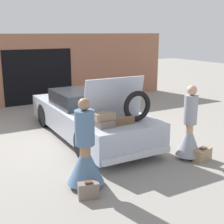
% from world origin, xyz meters
% --- Properties ---
extents(ground_plane, '(40.00, 40.00, 0.00)m').
position_xyz_m(ground_plane, '(0.00, 0.00, 0.00)').
color(ground_plane, gray).
extents(garage_wall_back, '(12.00, 0.14, 2.80)m').
position_xyz_m(garage_wall_back, '(0.00, 4.80, 1.39)').
color(garage_wall_back, '#9E664C').
rests_on(garage_wall_back, ground_plane).
extents(car, '(1.85, 4.94, 1.85)m').
position_xyz_m(car, '(0.00, -0.01, 0.60)').
color(car, '#B2B7C6').
rests_on(car, ground_plane).
extents(person_left, '(0.70, 0.70, 1.72)m').
position_xyz_m(person_left, '(-1.32, -2.67, 0.61)').
color(person_left, '#997051').
rests_on(person_left, ground_plane).
extents(person_right, '(0.58, 0.58, 1.73)m').
position_xyz_m(person_right, '(1.32, -2.60, 0.62)').
color(person_right, tan).
rests_on(person_right, ground_plane).
extents(suitcase_beside_left_person, '(0.41, 0.27, 0.32)m').
position_xyz_m(suitcase_beside_left_person, '(-1.47, -3.11, 0.15)').
color(suitcase_beside_left_person, '#75665B').
rests_on(suitcase_beside_left_person, ground_plane).
extents(suitcase_beside_right_person, '(0.50, 0.30, 0.31)m').
position_xyz_m(suitcase_beside_right_person, '(1.52, -2.87, 0.14)').
color(suitcase_beside_right_person, '#9E8460').
rests_on(suitcase_beside_right_person, ground_plane).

